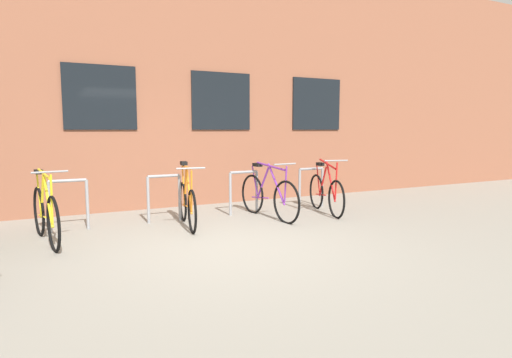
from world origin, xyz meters
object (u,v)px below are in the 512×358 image
bicycle_red (326,193)px  bicycle_orange (187,203)px  bicycle_purple (268,196)px  bicycle_yellow (45,214)px

bicycle_red → bicycle_orange: (-2.70, 0.08, -0.00)m
bicycle_red → bicycle_orange: size_ratio=1.02×
bicycle_purple → bicycle_red: bearing=-3.7°
bicycle_purple → bicycle_yellow: 3.59m
bicycle_yellow → bicycle_purple: bearing=1.8°
bicycle_red → bicycle_purple: size_ratio=0.90×
bicycle_orange → bicycle_yellow: size_ratio=0.91×
bicycle_red → bicycle_purple: 1.20m
bicycle_purple → bicycle_yellow: bicycle_yellow is taller
bicycle_red → bicycle_purple: bearing=176.3°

